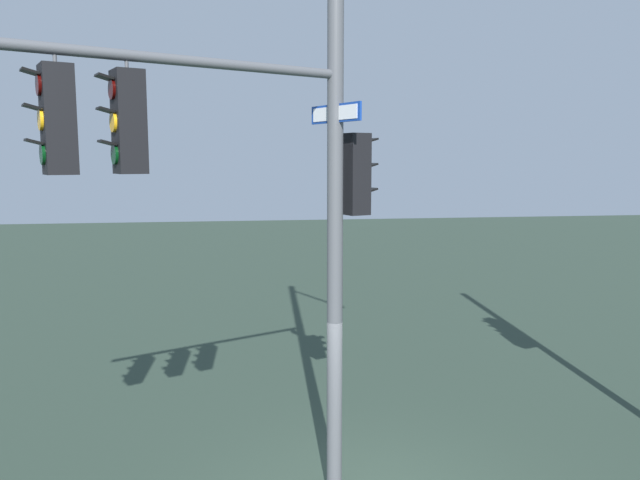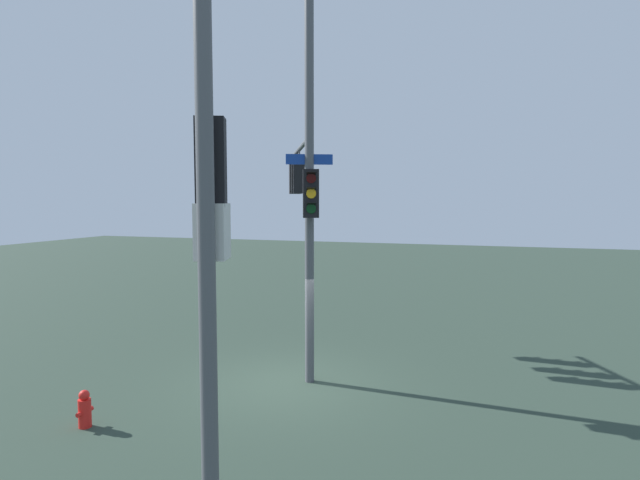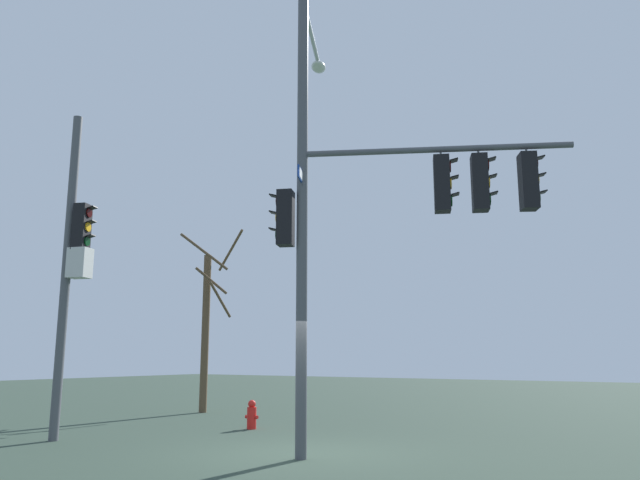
# 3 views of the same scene
# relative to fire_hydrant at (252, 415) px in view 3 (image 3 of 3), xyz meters

# --- Properties ---
(ground_plane) EXTENTS (80.00, 80.00, 0.00)m
(ground_plane) POSITION_rel_fire_hydrant_xyz_m (3.37, -2.87, -0.34)
(ground_plane) COLOR #2B3B2F
(main_signal_pole_assembly) EXTENTS (6.21, 3.37, 9.61)m
(main_signal_pole_assembly) POSITION_rel_fire_hydrant_xyz_m (4.85, -2.58, 4.88)
(main_signal_pole_assembly) COLOR #4C4F54
(main_signal_pole_assembly) RESTS_ON ground
(secondary_pole_assembly) EXTENTS (0.75, 0.51, 7.60)m
(secondary_pole_assembly) POSITION_rel_fire_hydrant_xyz_m (-2.20, -4.07, 3.71)
(secondary_pole_assembly) COLOR #4C4F54
(secondary_pole_assembly) RESTS_ON ground
(fire_hydrant) EXTENTS (0.38, 0.24, 0.73)m
(fire_hydrant) POSITION_rel_fire_hydrant_xyz_m (0.00, 0.00, 0.00)
(fire_hydrant) COLOR red
(fire_hydrant) RESTS_ON ground
(bare_tree_behind_pole) EXTENTS (1.67, 2.36, 6.22)m
(bare_tree_behind_pole) POSITION_rel_fire_hydrant_xyz_m (-4.29, 2.93, 2.63)
(bare_tree_behind_pole) COLOR brown
(bare_tree_behind_pole) RESTS_ON ground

